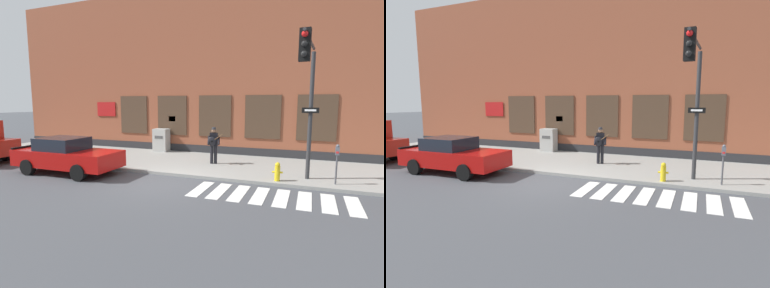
% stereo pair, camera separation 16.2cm
% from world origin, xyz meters
% --- Properties ---
extents(ground_plane, '(160.00, 160.00, 0.00)m').
position_xyz_m(ground_plane, '(0.00, 0.00, 0.00)').
color(ground_plane, '#424449').
extents(sidewalk, '(28.00, 5.34, 0.12)m').
position_xyz_m(sidewalk, '(0.00, 3.85, 0.06)').
color(sidewalk, gray).
rests_on(sidewalk, ground).
extents(building_backdrop, '(28.00, 4.06, 9.46)m').
position_xyz_m(building_backdrop, '(-0.00, 8.52, 4.72)').
color(building_backdrop, brown).
rests_on(building_backdrop, ground).
extents(crosswalk, '(5.20, 1.90, 0.01)m').
position_xyz_m(crosswalk, '(3.97, -0.12, 0.01)').
color(crosswalk, silver).
rests_on(crosswalk, ground).
extents(red_car, '(4.61, 2.00, 1.53)m').
position_xyz_m(red_car, '(-4.56, 0.02, 0.77)').
color(red_car, '#B20F0C').
rests_on(red_car, ground).
extents(busker, '(0.78, 0.65, 1.74)m').
position_xyz_m(busker, '(0.83, 3.67, 1.11)').
color(busker, black).
rests_on(busker, sidewalk).
extents(traffic_light, '(0.68, 3.35, 4.89)m').
position_xyz_m(traffic_light, '(4.93, 1.01, 3.55)').
color(traffic_light, '#2D2D30').
rests_on(traffic_light, sidewalk).
extents(parking_meter, '(0.13, 0.11, 1.44)m').
position_xyz_m(parking_meter, '(5.97, 1.81, 1.07)').
color(parking_meter, '#47474C').
rests_on(parking_meter, sidewalk).
extents(utility_box, '(0.86, 0.69, 1.34)m').
position_xyz_m(utility_box, '(-3.18, 6.07, 0.79)').
color(utility_box, '#ADADA8').
rests_on(utility_box, sidewalk).
extents(fire_hydrant, '(0.38, 0.20, 0.70)m').
position_xyz_m(fire_hydrant, '(4.00, 1.53, 0.47)').
color(fire_hydrant, gold).
rests_on(fire_hydrant, sidewalk).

